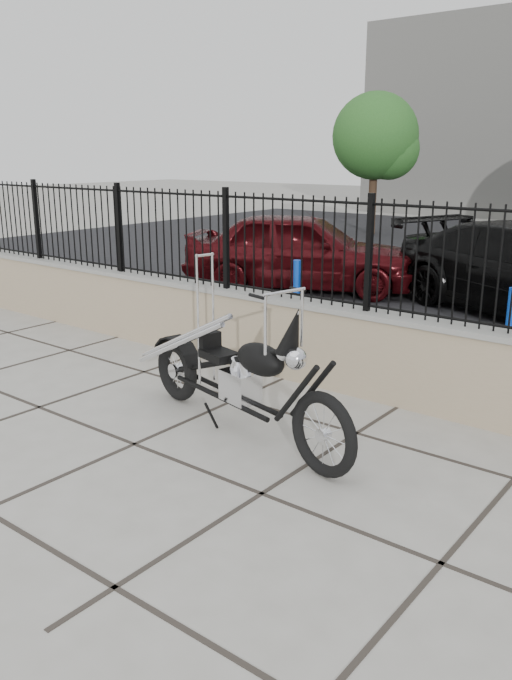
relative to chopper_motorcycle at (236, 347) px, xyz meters
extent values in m
plane|color=#99968E|center=(-0.55, -0.84, -0.85)|extent=(90.00, 90.00, 0.00)
cube|color=gray|center=(-0.55, 1.66, -0.37)|extent=(14.00, 0.36, 0.96)
cube|color=black|center=(-0.55, 1.66, 0.71)|extent=(14.00, 0.08, 1.20)
imported|color=#3D080C|center=(-3.43, 6.10, -0.08)|extent=(4.86, 3.53, 1.54)
cylinder|color=#0B28AD|center=(-2.10, 4.02, -0.37)|extent=(0.15, 0.15, 0.97)
cylinder|color=#0D2CCD|center=(1.15, 4.42, -0.42)|extent=(0.14, 0.14, 0.87)
cylinder|color=#382619|center=(-6.88, 15.23, 0.43)|extent=(0.26, 0.26, 2.58)
sphere|color=#336225|center=(-6.88, 15.23, 2.41)|extent=(2.75, 2.75, 2.75)
camera|label=1|loc=(3.84, -4.58, 1.76)|focal=35.00mm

